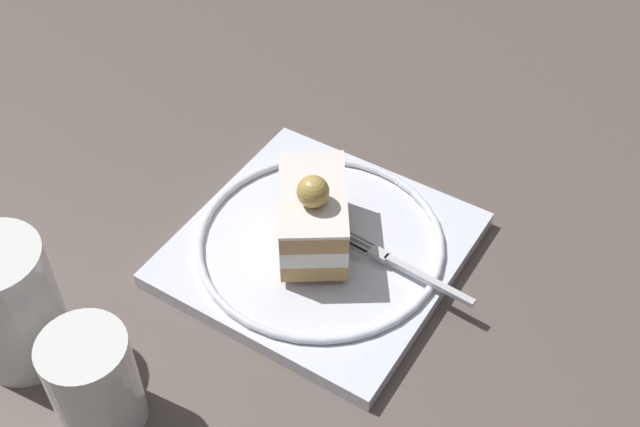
{
  "coord_description": "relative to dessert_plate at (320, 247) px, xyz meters",
  "views": [
    {
      "loc": [
        0.37,
        0.31,
        0.53
      ],
      "look_at": [
        0.01,
        0.02,
        0.05
      ],
      "focal_mm": 45.48,
      "sensor_mm": 36.0,
      "label": 1
    }
  ],
  "objects": [
    {
      "name": "fork",
      "position": [
        -0.02,
        0.07,
        0.01
      ],
      "size": [
        0.02,
        0.13,
        0.0
      ],
      "color": "silver",
      "rests_on": "dessert_plate"
    },
    {
      "name": "cake_slice",
      "position": [
        0.0,
        -0.01,
        0.04
      ],
      "size": [
        0.11,
        0.11,
        0.08
      ],
      "color": "tan",
      "rests_on": "dessert_plate"
    },
    {
      "name": "dessert_plate",
      "position": [
        0.0,
        0.0,
        0.0
      ],
      "size": [
        0.25,
        0.25,
        0.02
      ],
      "color": "white",
      "rests_on": "ground_plane"
    },
    {
      "name": "drink_glass_near",
      "position": [
        0.22,
        -0.02,
        0.03
      ],
      "size": [
        0.06,
        0.06,
        0.09
      ],
      "color": "white",
      "rests_on": "ground_plane"
    },
    {
      "name": "drink_glass_far",
      "position": [
        0.22,
        -0.12,
        0.04
      ],
      "size": [
        0.07,
        0.07,
        0.11
      ],
      "color": "white",
      "rests_on": "ground_plane"
    },
    {
      "name": "ground_plane",
      "position": [
        -0.01,
        -0.02,
        -0.01
      ],
      "size": [
        2.4,
        2.4,
        0.0
      ],
      "primitive_type": "plane",
      "color": "brown"
    }
  ]
}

